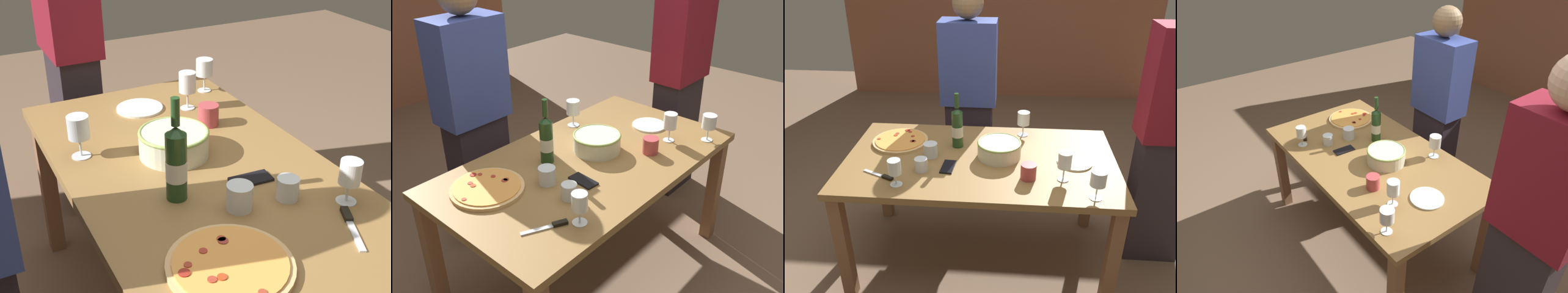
{
  "view_description": "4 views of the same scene",
  "coord_description": "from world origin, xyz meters",
  "views": [
    {
      "loc": [
        -1.45,
        0.75,
        1.7
      ],
      "look_at": [
        0.0,
        0.0,
        0.83
      ],
      "focal_mm": 48.71,
      "sensor_mm": 36.0,
      "label": 1
    },
    {
      "loc": [
        -1.52,
        -1.33,
        1.92
      ],
      "look_at": [
        0.0,
        0.0,
        0.83
      ],
      "focal_mm": 40.73,
      "sensor_mm": 36.0,
      "label": 2
    },
    {
      "loc": [
        0.17,
        -2.1,
        1.93
      ],
      "look_at": [
        0.0,
        0.0,
        0.83
      ],
      "focal_mm": 37.29,
      "sensor_mm": 36.0,
      "label": 3
    },
    {
      "loc": [
        1.65,
        -1.23,
        2.16
      ],
      "look_at": [
        0.0,
        0.0,
        0.83
      ],
      "focal_mm": 32.87,
      "sensor_mm": 36.0,
      "label": 4
    }
  ],
  "objects": [
    {
      "name": "wine_glass_near_pizza",
      "position": [
        0.26,
        0.34,
        0.86
      ],
      "size": [
        0.08,
        0.08,
        0.16
      ],
      "color": "white",
      "rests_on": "dining_table"
    },
    {
      "name": "cup_ceramic",
      "position": [
        -0.32,
        -0.17,
        0.79
      ],
      "size": [
        0.07,
        0.07,
        0.08
      ],
      "primitive_type": "cylinder",
      "color": "white",
      "rests_on": "dining_table"
    },
    {
      "name": "cup_spare",
      "position": [
        -0.3,
        -0.0,
        0.79
      ],
      "size": [
        0.08,
        0.08,
        0.09
      ],
      "primitive_type": "cylinder",
      "color": "white",
      "rests_on": "dining_table"
    },
    {
      "name": "cup_amber",
      "position": [
        0.28,
        -0.2,
        0.79
      ],
      "size": [
        0.09,
        0.09,
        0.09
      ],
      "primitive_type": "cylinder",
      "color": "#B64247",
      "rests_on": "dining_table"
    },
    {
      "name": "ground_plane",
      "position": [
        0.0,
        0.0,
        0.0
      ],
      "size": [
        8.0,
        8.0,
        0.0
      ],
      "primitive_type": "plane",
      "color": "#7A5F49"
    },
    {
      "name": "wine_glass_far_left",
      "position": [
        -0.42,
        -0.32,
        0.85
      ],
      "size": [
        0.07,
        0.07,
        0.15
      ],
      "color": "white",
      "rests_on": "dining_table"
    },
    {
      "name": "pizza",
      "position": [
        -0.52,
        0.17,
        0.76
      ],
      "size": [
        0.35,
        0.35,
        0.03
      ],
      "color": "#DEB070",
      "rests_on": "dining_table"
    },
    {
      "name": "pizza_knife",
      "position": [
        -0.52,
        -0.25,
        0.76
      ],
      "size": [
        0.19,
        0.11,
        0.02
      ],
      "color": "silver",
      "rests_on": "dining_table"
    },
    {
      "name": "wine_glass_by_bottle",
      "position": [
        0.61,
        -0.36,
        0.86
      ],
      "size": [
        0.08,
        0.08,
        0.16
      ],
      "color": "white",
      "rests_on": "dining_table"
    },
    {
      "name": "side_plate",
      "position": [
        0.55,
        -0.01,
        0.76
      ],
      "size": [
        0.2,
        0.2,
        0.01
      ],
      "primitive_type": "cylinder",
      "color": "white",
      "rests_on": "dining_table"
    },
    {
      "name": "wine_bottle",
      "position": [
        -0.15,
        0.15,
        0.88
      ],
      "size": [
        0.07,
        0.07,
        0.35
      ],
      "color": "#20421D",
      "rests_on": "dining_table"
    },
    {
      "name": "dining_table",
      "position": [
        0.0,
        0.0,
        0.66
      ],
      "size": [
        1.6,
        0.9,
        0.75
      ],
      "color": "olive",
      "rests_on": "ground"
    },
    {
      "name": "cell_phone",
      "position": [
        -0.17,
        -0.12,
        0.76
      ],
      "size": [
        0.08,
        0.15,
        0.01
      ],
      "primitive_type": "cube",
      "rotation": [
        0.0,
        0.0,
        3.07
      ],
      "color": "black",
      "rests_on": "dining_table"
    },
    {
      "name": "person_host",
      "position": [
        -0.15,
        0.78,
        0.83
      ],
      "size": [
        0.41,
        0.24,
        1.63
      ],
      "rotation": [
        0.0,
        0.0,
        -1.38
      ],
      "color": "#241E28",
      "rests_on": "ground"
    },
    {
      "name": "wine_glass_far_right",
      "position": [
        0.47,
        -0.2,
        0.86
      ],
      "size": [
        0.07,
        0.07,
        0.17
      ],
      "color": "white",
      "rests_on": "dining_table"
    },
    {
      "name": "serving_bowl",
      "position": [
        0.11,
        0.03,
        0.8
      ],
      "size": [
        0.26,
        0.26,
        0.1
      ],
      "color": "beige",
      "rests_on": "dining_table"
    },
    {
      "name": "person_guest_left",
      "position": [
        1.12,
        0.13,
        0.91
      ],
      "size": [
        0.4,
        0.24,
        1.76
      ],
      "rotation": [
        0.0,
        0.0,
        -3.03
      ],
      "color": "#2B2329",
      "rests_on": "ground"
    }
  ]
}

